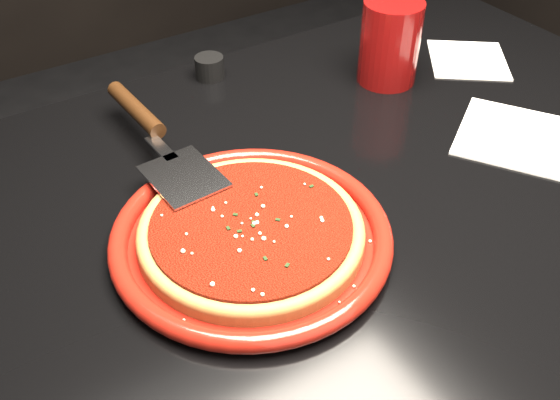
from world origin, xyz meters
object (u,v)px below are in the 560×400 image
object	(u,v)px
table	(332,340)
ramekin	(210,67)
pizza_server	(159,136)
cup	(390,42)
plate	(251,236)

from	to	relation	value
table	ramekin	world-z (taller)	ramekin
pizza_server	cup	world-z (taller)	cup
cup	ramekin	bearing A→B (deg)	145.93
pizza_server	cup	bearing A→B (deg)	-1.61
plate	cup	world-z (taller)	cup
cup	table	bearing A→B (deg)	-140.97
table	plate	world-z (taller)	plate
cup	pizza_server	bearing A→B (deg)	-178.42
ramekin	plate	bearing A→B (deg)	-110.75
cup	ramekin	distance (m)	0.30
plate	pizza_server	world-z (taller)	pizza_server
plate	ramekin	xyz separation A→B (m)	(0.15, 0.39, 0.01)
plate	cup	distance (m)	0.46
table	ramekin	bearing A→B (deg)	95.94
pizza_server	table	bearing A→B (deg)	-41.21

